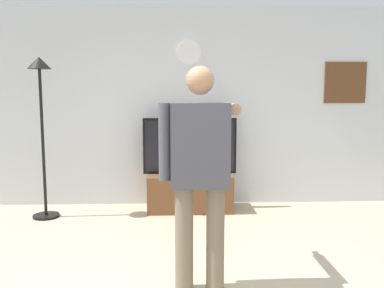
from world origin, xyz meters
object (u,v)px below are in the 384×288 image
object	(u,v)px
television	(190,146)
person_standing_nearer_lamp	(200,166)
wall_clock	(189,52)
floor_lamp	(41,104)
tv_stand	(190,192)
framed_picture	(345,83)

from	to	relation	value
television	person_standing_nearer_lamp	world-z (taller)	person_standing_nearer_lamp
wall_clock	floor_lamp	bearing A→B (deg)	-162.92
tv_stand	television	xyz separation A→B (m)	(0.00, 0.05, 0.61)
television	framed_picture	bearing A→B (deg)	6.61
framed_picture	floor_lamp	bearing A→B (deg)	-171.94
floor_lamp	person_standing_nearer_lamp	bearing A→B (deg)	-46.50
television	floor_lamp	size ratio (longest dim) A/B	0.62
wall_clock	person_standing_nearer_lamp	xyz separation A→B (m)	(0.00, -2.46, -1.10)
floor_lamp	person_standing_nearer_lamp	world-z (taller)	floor_lamp
wall_clock	framed_picture	world-z (taller)	wall_clock
tv_stand	floor_lamp	world-z (taller)	floor_lamp
tv_stand	wall_clock	world-z (taller)	wall_clock
tv_stand	person_standing_nearer_lamp	distance (m)	2.29
tv_stand	wall_clock	size ratio (longest dim) A/B	3.39
wall_clock	floor_lamp	size ratio (longest dim) A/B	0.17
television	wall_clock	world-z (taller)	wall_clock
television	framed_picture	distance (m)	2.32
television	wall_clock	distance (m)	1.26
framed_picture	television	bearing A→B (deg)	-173.39
wall_clock	tv_stand	bearing A→B (deg)	-90.00
wall_clock	floor_lamp	xyz separation A→B (m)	(-1.80, -0.55, -0.68)
wall_clock	framed_picture	bearing A→B (deg)	0.13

